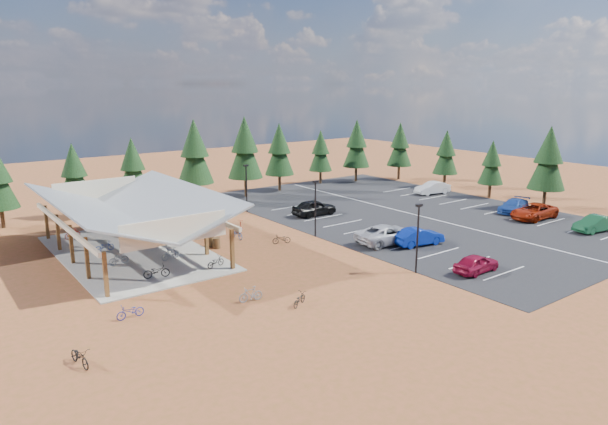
# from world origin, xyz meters

# --- Properties ---
(ground) EXTENTS (140.00, 140.00, 0.00)m
(ground) POSITION_xyz_m (0.00, 0.00, 0.00)
(ground) COLOR brown
(ground) RESTS_ON ground
(asphalt_lot) EXTENTS (27.00, 44.00, 0.04)m
(asphalt_lot) POSITION_xyz_m (18.50, 3.00, 0.02)
(asphalt_lot) COLOR black
(asphalt_lot) RESTS_ON ground
(concrete_pad) EXTENTS (10.60, 18.60, 0.10)m
(concrete_pad) POSITION_xyz_m (-10.00, 7.00, 0.05)
(concrete_pad) COLOR gray
(concrete_pad) RESTS_ON ground
(bike_pavilion) EXTENTS (11.65, 19.40, 4.97)m
(bike_pavilion) POSITION_xyz_m (-10.00, 7.00, 3.82)
(bike_pavilion) COLOR brown
(bike_pavilion) RESTS_ON concrete_pad
(lamp_post_0) EXTENTS (0.50, 0.25, 5.14)m
(lamp_post_0) POSITION_xyz_m (5.00, -10.00, 2.98)
(lamp_post_0) COLOR black
(lamp_post_0) RESTS_ON ground
(lamp_post_1) EXTENTS (0.50, 0.25, 5.14)m
(lamp_post_1) POSITION_xyz_m (5.00, 2.00, 2.98)
(lamp_post_1) COLOR black
(lamp_post_1) RESTS_ON ground
(lamp_post_2) EXTENTS (0.50, 0.25, 5.14)m
(lamp_post_2) POSITION_xyz_m (5.00, 14.00, 2.98)
(lamp_post_2) COLOR black
(lamp_post_2) RESTS_ON ground
(trash_bin_0) EXTENTS (0.60, 0.60, 0.90)m
(trash_bin_0) POSITION_xyz_m (-3.84, 4.10, 0.45)
(trash_bin_0) COLOR #4B331A
(trash_bin_0) RESTS_ON ground
(trash_bin_1) EXTENTS (0.60, 0.60, 0.90)m
(trash_bin_1) POSITION_xyz_m (-4.01, 4.85, 0.45)
(trash_bin_1) COLOR #4B331A
(trash_bin_1) RESTS_ON ground
(pine_2) EXTENTS (3.32, 3.32, 7.73)m
(pine_2) POSITION_xyz_m (-10.28, 22.25, 4.72)
(pine_2) COLOR #382314
(pine_2) RESTS_ON ground
(pine_3) EXTENTS (3.40, 3.40, 7.93)m
(pine_3) POSITION_xyz_m (-4.26, 22.16, 4.84)
(pine_3) COLOR #382314
(pine_3) RESTS_ON ground
(pine_4) EXTENTS (4.15, 4.15, 9.68)m
(pine_4) POSITION_xyz_m (2.68, 21.40, 5.91)
(pine_4) COLOR #382314
(pine_4) RESTS_ON ground
(pine_5) EXTENTS (4.20, 4.20, 9.79)m
(pine_5) POSITION_xyz_m (9.07, 21.07, 5.98)
(pine_5) COLOR #382314
(pine_5) RESTS_ON ground
(pine_6) EXTENTS (3.73, 3.73, 8.69)m
(pine_6) POSITION_xyz_m (14.60, 21.89, 5.30)
(pine_6) COLOR #382314
(pine_6) RESTS_ON ground
(pine_7) EXTENTS (3.17, 3.17, 7.38)m
(pine_7) POSITION_xyz_m (22.06, 22.85, 4.50)
(pine_7) COLOR #382314
(pine_7) RESTS_ON ground
(pine_8) EXTENTS (3.73, 3.73, 8.70)m
(pine_8) POSITION_xyz_m (27.08, 21.11, 5.31)
(pine_8) COLOR #382314
(pine_8) RESTS_ON ground
(pine_10) EXTENTS (3.92, 3.92, 9.14)m
(pine_10) POSITION_xyz_m (32.16, -4.18, 5.58)
(pine_10) COLOR #382314
(pine_10) RESTS_ON ground
(pine_11) EXTENTS (2.98, 2.98, 6.95)m
(pine_11) POSITION_xyz_m (32.64, 3.12, 4.24)
(pine_11) COLOR #382314
(pine_11) RESTS_ON ground
(pine_12) EXTENTS (3.27, 3.27, 7.63)m
(pine_12) POSITION_xyz_m (33.55, 10.72, 4.65)
(pine_12) COLOR #382314
(pine_12) RESTS_ON ground
(pine_13) EXTENTS (3.51, 3.51, 8.19)m
(pine_13) POSITION_xyz_m (33.30, 18.80, 5.00)
(pine_13) COLOR #382314
(pine_13) RESTS_ON ground
(bike_0) EXTENTS (1.93, 1.08, 0.96)m
(bike_0) POSITION_xyz_m (-10.71, 0.03, 0.58)
(bike_0) COLOR black
(bike_0) RESTS_ON concrete_pad
(bike_1) EXTENTS (1.61, 0.59, 0.95)m
(bike_1) POSITION_xyz_m (-11.92, 4.48, 0.57)
(bike_1) COLOR gray
(bike_1) RESTS_ON concrete_pad
(bike_2) EXTENTS (1.66, 0.76, 0.84)m
(bike_2) POSITION_xyz_m (-11.76, 8.53, 0.52)
(bike_2) COLOR #223C98
(bike_2) RESTS_ON concrete_pad
(bike_3) EXTENTS (1.53, 0.79, 0.88)m
(bike_3) POSITION_xyz_m (-12.86, 14.06, 0.54)
(bike_3) COLOR #A01D15
(bike_3) RESTS_ON concrete_pad
(bike_4) EXTENTS (1.68, 0.97, 0.83)m
(bike_4) POSITION_xyz_m (-6.30, -0.42, 0.52)
(bike_4) COLOR black
(bike_4) RESTS_ON concrete_pad
(bike_5) EXTENTS (1.71, 0.83, 0.99)m
(bike_5) POSITION_xyz_m (-8.27, 3.30, 0.60)
(bike_5) COLOR gray
(bike_5) RESTS_ON concrete_pad
(bike_6) EXTENTS (1.62, 1.01, 0.80)m
(bike_6) POSITION_xyz_m (-6.43, 10.45, 0.50)
(bike_6) COLOR navy
(bike_6) RESTS_ON concrete_pad
(bike_7) EXTENTS (1.83, 0.88, 1.06)m
(bike_7) POSITION_xyz_m (-8.99, 13.47, 0.63)
(bike_7) COLOR maroon
(bike_7) RESTS_ON concrete_pad
(bike_8) EXTENTS (0.94, 1.93, 0.97)m
(bike_8) POSITION_xyz_m (-18.36, -9.35, 0.49)
(bike_8) COLOR black
(bike_8) RESTS_ON ground
(bike_10) EXTENTS (1.67, 0.62, 0.87)m
(bike_10) POSITION_xyz_m (-14.48, -5.38, 0.43)
(bike_10) COLOR navy
(bike_10) RESTS_ON ground
(bike_12) EXTENTS (1.66, 1.27, 0.84)m
(bike_12) POSITION_xyz_m (-5.40, -9.78, 0.42)
(bike_12) COLOR black
(bike_12) RESTS_ON ground
(bike_13) EXTENTS (1.66, 0.66, 0.97)m
(bike_13) POSITION_xyz_m (-7.48, -7.41, 0.49)
(bike_13) COLOR gray
(bike_13) RESTS_ON ground
(bike_14) EXTENTS (0.67, 1.85, 0.97)m
(bike_14) POSITION_xyz_m (-0.98, 5.70, 0.48)
(bike_14) COLOR #254B8F
(bike_14) RESTS_ON ground
(bike_15) EXTENTS (1.26, 1.81, 1.07)m
(bike_15) POSITION_xyz_m (0.39, 7.39, 0.53)
(bike_15) COLOR #A12E1C
(bike_15) RESTS_ON ground
(bike_16) EXTENTS (1.70, 1.06, 0.84)m
(bike_16) POSITION_xyz_m (1.29, 1.96, 0.42)
(bike_16) COLOR black
(bike_16) RESTS_ON ground
(car_0) EXTENTS (4.03, 1.73, 1.35)m
(car_0) POSITION_xyz_m (8.52, -12.61, 0.72)
(car_0) COLOR maroon
(car_0) RESTS_ON asphalt_lot
(car_1) EXTENTS (4.72, 2.32, 1.49)m
(car_1) POSITION_xyz_m (10.37, -5.44, 0.78)
(car_1) COLOR #092491
(car_1) RESTS_ON asphalt_lot
(car_2) EXTENTS (6.05, 3.20, 1.62)m
(car_2) POSITION_xyz_m (8.64, -3.48, 0.85)
(car_2) COLOR #ABABB3
(car_2) RESTS_ON asphalt_lot
(car_4) EXTENTS (4.89, 2.01, 1.66)m
(car_4) POSITION_xyz_m (9.84, 8.42, 0.87)
(car_4) COLOR black
(car_4) RESTS_ON asphalt_lot
(car_5) EXTENTS (4.75, 2.28, 1.50)m
(car_5) POSITION_xyz_m (26.86, -12.30, 0.79)
(car_5) COLOR #164B2A
(car_5) RESTS_ON asphalt_lot
(car_6) EXTENTS (5.61, 2.61, 1.55)m
(car_6) POSITION_xyz_m (26.83, -6.18, 0.82)
(car_6) COLOR maroon
(car_6) RESTS_ON asphalt_lot
(car_7) EXTENTS (5.08, 2.80, 1.39)m
(car_7) POSITION_xyz_m (27.84, -3.23, 0.74)
(car_7) COLOR navy
(car_7) RESTS_ON asphalt_lot
(car_9) EXTENTS (4.83, 2.41, 1.52)m
(car_9) POSITION_xyz_m (28.56, 8.51, 0.80)
(car_9) COLOR silver
(car_9) RESTS_ON asphalt_lot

